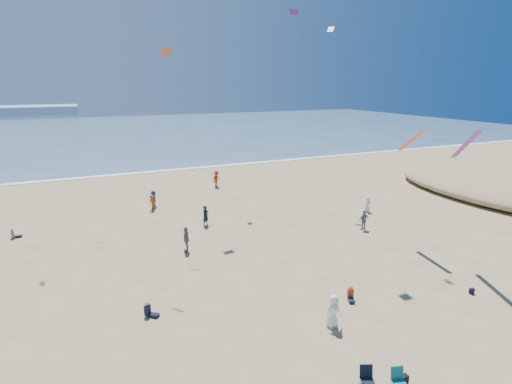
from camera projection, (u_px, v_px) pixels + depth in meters
name	position (u px, v px, depth m)	size (l,w,h in m)	color
ocean	(105.00, 133.00, 98.20)	(220.00, 100.00, 0.06)	#476B84
surf_line	(132.00, 174.00, 54.17)	(220.00, 1.20, 0.08)	white
standing_flyers	(239.00, 243.00, 28.62)	(34.24, 40.92, 1.93)	#AA3818
seated_group	(231.00, 328.00, 19.47)	(19.77, 32.76, 0.84)	white
black_backpack	(404.00, 379.00, 16.43)	(0.30, 0.22, 0.38)	black
navy_bag	(472.00, 291.00, 23.42)	(0.28, 0.18, 0.34)	black
kites_aloft	(325.00, 25.00, 26.11)	(42.66, 42.25, 27.02)	#7C228A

